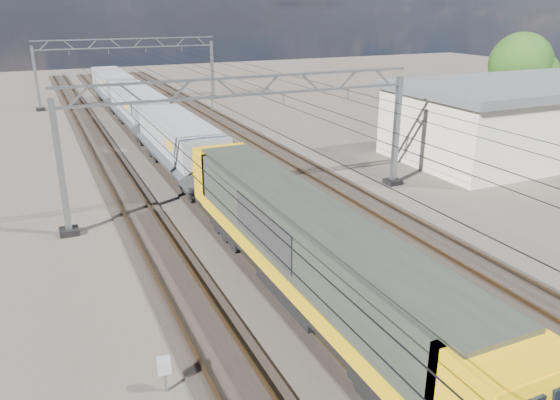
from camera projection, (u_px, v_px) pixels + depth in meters
name	position (u px, v px, depth m)	size (l,w,h in m)	color
ground	(281.00, 232.00, 26.87)	(160.00, 160.00, 0.00)	#2B2620
track_outer_west	(159.00, 252.00, 24.50)	(2.60, 140.00, 0.30)	black
track_loco	(243.00, 237.00, 26.06)	(2.60, 140.00, 0.30)	black
track_inner_east	(317.00, 224.00, 27.62)	(2.60, 140.00, 0.30)	black
track_outer_east	(383.00, 212.00, 29.18)	(2.60, 140.00, 0.30)	black
catenary_gantry_mid	(249.00, 137.00, 28.97)	(19.90, 0.90, 7.11)	gray
catenary_gantry_far	(129.00, 69.00, 59.78)	(19.90, 0.90, 7.11)	gray
overhead_wires	(224.00, 92.00, 31.77)	(12.03, 140.00, 0.53)	black
locomotive	(307.00, 248.00, 19.59)	(2.76, 21.10, 3.62)	black
hopper_wagon_lead	(180.00, 143.00, 34.77)	(3.38, 13.00, 3.25)	black
hopper_wagon_mid	(138.00, 107.00, 46.92)	(3.38, 13.00, 3.25)	black
hopper_wagon_third	(113.00, 86.00, 59.08)	(3.38, 13.00, 3.25)	black
trackside_cabinet	(164.00, 367.00, 15.51)	(0.41, 0.33, 1.13)	gray
industrial_shed	(521.00, 118.00, 39.67)	(18.60, 10.60, 5.40)	beige
tree_far	(525.00, 67.00, 48.71)	(5.94, 5.54, 8.30)	#312116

